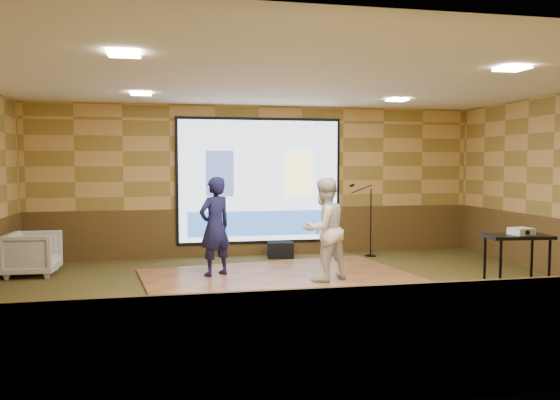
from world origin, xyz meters
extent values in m
plane|color=#303E1C|center=(0.00, 0.00, 0.00)|extent=(9.00, 9.00, 0.00)
cube|color=tan|center=(0.00, 3.50, 1.50)|extent=(9.00, 0.04, 3.00)
cube|color=tan|center=(0.00, -3.50, 1.50)|extent=(9.00, 0.04, 3.00)
cube|color=white|center=(0.00, 0.00, 3.00)|extent=(9.00, 7.00, 0.04)
cube|color=#503A1A|center=(0.00, 3.48, 0.47)|extent=(9.00, 0.04, 0.95)
cube|color=#503A1A|center=(0.00, -3.48, 0.47)|extent=(9.00, 0.04, 0.95)
cube|color=black|center=(0.00, 3.45, 1.50)|extent=(3.32, 0.03, 2.52)
cube|color=#C9DCFF|center=(0.00, 3.42, 1.50)|extent=(3.20, 0.02, 2.40)
cube|color=#3A4A81|center=(-0.80, 3.40, 1.65)|extent=(0.55, 0.01, 0.90)
cube|color=#F5EC8E|center=(0.80, 3.40, 1.65)|extent=(0.55, 0.01, 0.90)
cube|color=#2F60B1|center=(0.00, 3.40, 0.65)|extent=(2.88, 0.01, 0.50)
cube|color=#FFECBF|center=(-2.20, 1.80, 2.97)|extent=(0.32, 0.32, 0.02)
cube|color=#FFECBF|center=(2.20, 1.80, 2.97)|extent=(0.32, 0.32, 0.02)
cube|color=#FFECBF|center=(-2.20, -1.50, 2.97)|extent=(0.32, 0.32, 0.02)
cube|color=#FFECBF|center=(2.20, -1.50, 2.97)|extent=(0.32, 0.32, 0.02)
cube|color=#9F613A|center=(-0.01, 0.98, 0.02)|extent=(4.69, 3.83, 0.03)
imported|color=#161746|center=(-1.05, 1.51, 0.84)|extent=(0.70, 0.64, 1.61)
imported|color=silver|center=(0.58, 0.80, 0.83)|extent=(0.96, 0.88, 1.60)
cylinder|color=black|center=(2.45, -1.01, 0.43)|extent=(0.04, 0.04, 0.86)
cylinder|color=black|center=(3.17, -1.01, 0.43)|extent=(0.04, 0.04, 0.86)
cylinder|color=black|center=(2.45, -0.64, 0.43)|extent=(0.04, 0.04, 0.86)
cylinder|color=black|center=(3.17, -0.64, 0.43)|extent=(0.04, 0.04, 0.86)
cube|color=black|center=(2.81, -0.83, 0.88)|extent=(0.86, 0.45, 0.05)
cube|color=black|center=(2.81, -0.83, 0.23)|extent=(0.77, 0.41, 0.03)
cube|color=silver|center=(2.86, -0.84, 0.95)|extent=(0.31, 0.27, 0.09)
cylinder|color=black|center=(2.15, 2.90, 0.01)|extent=(0.23, 0.23, 0.02)
cylinder|color=black|center=(2.15, 2.90, 0.67)|extent=(0.02, 0.02, 1.34)
cylinder|color=black|center=(1.95, 2.90, 1.34)|extent=(0.43, 0.02, 0.17)
cylinder|color=black|center=(1.75, 2.90, 1.42)|extent=(0.10, 0.05, 0.08)
imported|color=gray|center=(-4.00, 2.23, 0.36)|extent=(0.83, 0.81, 0.73)
cube|color=black|center=(0.35, 3.07, 0.15)|extent=(0.53, 0.39, 0.31)
camera|label=1|loc=(-1.76, -7.32, 1.88)|focal=35.00mm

